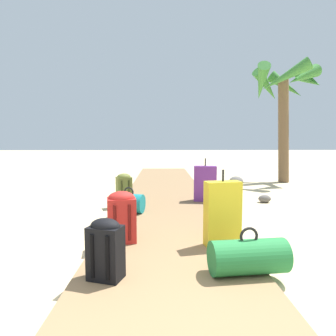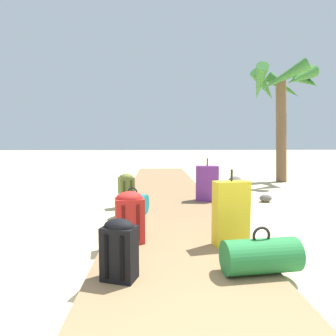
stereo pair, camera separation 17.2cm
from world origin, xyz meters
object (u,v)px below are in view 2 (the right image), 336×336
duffel_bag_green (261,256)px  backpack_red (130,216)px  backpack_olive (126,188)px  palm_tree_near_right (282,92)px  duffel_bag_teal (133,203)px  suitcase_purple (207,183)px  suitcase_yellow (231,213)px  backpack_black (119,248)px

duffel_bag_green → backpack_red: size_ratio=1.19×
backpack_olive → palm_tree_near_right: (4.24, 3.35, 2.24)m
duffel_bag_teal → duffel_bag_green: bearing=-60.6°
suitcase_purple → backpack_olive: suitcase_purple is taller
suitcase_yellow → palm_tree_near_right: size_ratio=0.25×
suitcase_yellow → backpack_olive: bearing=120.6°
duffel_bag_green → suitcase_yellow: size_ratio=0.83×
backpack_red → backpack_olive: backpack_red is taller
suitcase_purple → duffel_bag_teal: 1.63m
backpack_black → palm_tree_near_right: (4.02, 6.42, 2.26)m
suitcase_purple → backpack_olive: bearing=-173.7°
suitcase_purple → palm_tree_near_right: 4.73m
palm_tree_near_right → suitcase_purple: bearing=-130.6°
backpack_red → suitcase_purple: (1.28, 2.30, 0.03)m
backpack_black → suitcase_purple: bearing=68.3°
duffel_bag_teal → backpack_black: bearing=-88.7°
backpack_black → suitcase_yellow: (1.13, 0.79, 0.08)m
backpack_red → backpack_olive: 2.14m
duffel_bag_green → duffel_bag_teal: 2.58m
suitcase_yellow → backpack_olive: (-1.35, 2.28, -0.07)m
backpack_red → suitcase_purple: size_ratio=0.72×
duffel_bag_green → duffel_bag_teal: bearing=119.4°
backpack_red → suitcase_purple: suitcase_purple is taller
duffel_bag_green → backpack_olive: bearing=115.5°
duffel_bag_teal → backpack_olive: bearing=102.5°
backpack_black → palm_tree_near_right: size_ratio=0.15×
duffel_bag_green → backpack_red: 1.48m
suitcase_yellow → backpack_olive: size_ratio=1.54×
duffel_bag_teal → backpack_olive: backpack_olive is taller
backpack_red → palm_tree_near_right: 7.14m
duffel_bag_green → backpack_black: backpack_black is taller
duffel_bag_teal → palm_tree_near_right: (4.07, 4.10, 2.37)m
duffel_bag_teal → palm_tree_near_right: palm_tree_near_right is taller
backpack_red → palm_tree_near_right: bearing=53.8°
backpack_red → backpack_black: 0.94m
backpack_red → duffel_bag_teal: backpack_red is taller
backpack_black → backpack_olive: size_ratio=0.95×
backpack_olive → palm_tree_near_right: 5.85m
suitcase_purple → backpack_black: (-1.29, -3.23, -0.06)m
suitcase_yellow → duffel_bag_teal: bearing=127.6°
duffel_bag_green → duffel_bag_teal: (-1.27, 2.25, 0.00)m
duffel_bag_teal → suitcase_yellow: (1.18, -1.53, 0.20)m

